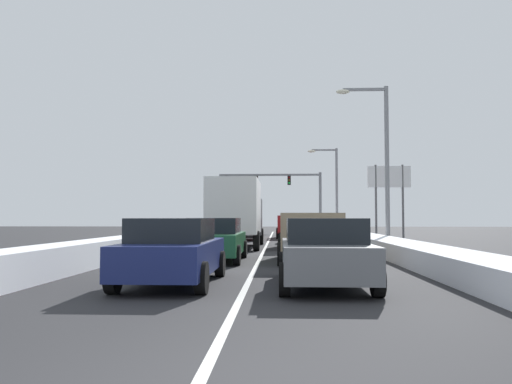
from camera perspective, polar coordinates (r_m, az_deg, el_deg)
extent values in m
plane|color=#28282B|center=(23.58, 0.89, -6.60)|extent=(125.36, 125.36, 0.00)
cube|color=silver|center=(28.39, 1.20, -5.96)|extent=(0.14, 53.04, 0.01)
cube|color=white|center=(28.73, 11.87, -5.24)|extent=(1.59, 53.04, 0.63)
cube|color=white|center=(29.00, -9.37, -5.09)|extent=(1.20, 53.04, 0.78)
cube|color=slate|center=(11.51, 7.63, -7.33)|extent=(1.82, 4.50, 0.70)
cube|color=black|center=(11.32, 7.67, -4.33)|extent=(1.64, 2.20, 0.55)
cube|color=red|center=(9.27, 4.49, -7.68)|extent=(0.24, 0.08, 0.14)
cube|color=red|center=(9.41, 13.01, -7.54)|extent=(0.24, 0.08, 0.14)
cylinder|color=black|center=(13.03, 3.10, -8.15)|extent=(0.22, 0.66, 0.66)
cylinder|color=black|center=(13.17, 10.95, -8.04)|extent=(0.22, 0.66, 0.66)
cylinder|color=black|center=(9.95, 3.23, -9.78)|extent=(0.22, 0.66, 0.66)
cylinder|color=black|center=(10.12, 13.50, -9.59)|extent=(0.22, 0.66, 0.66)
cube|color=#937F60|center=(17.83, 5.91, -4.42)|extent=(1.95, 4.90, 1.25)
cube|color=black|center=(15.42, 6.41, -3.63)|extent=(1.56, 0.06, 0.55)
cube|color=red|center=(15.41, 3.51, -5.04)|extent=(0.20, 0.08, 0.28)
cube|color=red|center=(15.51, 9.30, -5.00)|extent=(0.20, 0.08, 0.28)
cylinder|color=black|center=(19.53, 2.83, -6.28)|extent=(0.25, 0.74, 0.74)
cylinder|color=black|center=(19.63, 8.45, -6.23)|extent=(0.25, 0.74, 0.74)
cylinder|color=black|center=(16.14, 2.85, -6.99)|extent=(0.25, 0.74, 0.74)
cylinder|color=black|center=(16.26, 9.65, -6.92)|extent=(0.25, 0.74, 0.74)
cube|color=black|center=(25.11, 5.02, -3.97)|extent=(1.95, 4.90, 1.25)
cube|color=black|center=(22.70, 5.26, -3.40)|extent=(1.56, 0.06, 0.55)
cube|color=red|center=(22.69, 3.29, -4.35)|extent=(0.20, 0.08, 0.28)
cube|color=red|center=(22.76, 7.23, -4.33)|extent=(0.20, 0.08, 0.28)
cylinder|color=black|center=(26.81, 2.83, -5.36)|extent=(0.25, 0.74, 0.74)
cylinder|color=black|center=(26.88, 6.92, -5.33)|extent=(0.25, 0.74, 0.74)
cylinder|color=black|center=(23.41, 2.85, -5.71)|extent=(0.25, 0.74, 0.74)
cylinder|color=black|center=(23.50, 7.53, -5.68)|extent=(0.25, 0.74, 0.74)
cube|color=silver|center=(31.62, 4.89, -4.50)|extent=(1.82, 4.50, 0.70)
cube|color=black|center=(31.46, 4.90, -3.41)|extent=(1.64, 2.20, 0.55)
cube|color=red|center=(29.40, 3.70, -4.39)|extent=(0.24, 0.08, 0.14)
cube|color=red|center=(29.45, 6.40, -4.38)|extent=(0.24, 0.08, 0.14)
cylinder|color=black|center=(33.15, 3.25, -4.95)|extent=(0.22, 0.66, 0.66)
cylinder|color=black|center=(33.22, 6.33, -4.93)|extent=(0.22, 0.66, 0.66)
cylinder|color=black|center=(30.06, 3.30, -5.16)|extent=(0.22, 0.66, 0.66)
cylinder|color=black|center=(30.13, 6.71, -5.14)|extent=(0.22, 0.66, 0.66)
cube|color=maroon|center=(37.87, 3.93, -3.61)|extent=(1.95, 4.90, 1.25)
cube|color=black|center=(35.46, 4.01, -3.21)|extent=(1.56, 0.06, 0.55)
cube|color=red|center=(35.46, 2.75, -3.82)|extent=(0.20, 0.08, 0.28)
cube|color=red|center=(35.50, 5.27, -3.81)|extent=(0.20, 0.08, 0.28)
cylinder|color=black|center=(39.58, 2.49, -4.56)|extent=(0.25, 0.74, 0.74)
cylinder|color=black|center=(39.61, 5.26, -4.55)|extent=(0.25, 0.74, 0.74)
cylinder|color=black|center=(36.18, 2.47, -4.72)|extent=(0.25, 0.74, 0.74)
cylinder|color=black|center=(36.22, 5.50, -4.70)|extent=(0.25, 0.74, 0.74)
cube|color=navy|center=(11.88, -9.24, -7.17)|extent=(1.82, 4.50, 0.70)
cube|color=black|center=(11.71, -9.36, -4.27)|extent=(1.64, 2.20, 0.55)
cube|color=red|center=(9.93, -15.82, -7.26)|extent=(0.24, 0.08, 0.14)
cube|color=red|center=(9.59, -7.89, -7.50)|extent=(0.24, 0.08, 0.14)
cylinder|color=black|center=(13.61, -11.58, -7.87)|extent=(0.22, 0.66, 0.66)
cylinder|color=black|center=(13.29, -4.05, -8.04)|extent=(0.22, 0.66, 0.66)
cylinder|color=black|center=(10.65, -15.76, -9.22)|extent=(0.22, 0.66, 0.66)
cylinder|color=black|center=(10.23, -6.12, -9.58)|extent=(0.22, 0.66, 0.66)
cube|color=#1E5633|center=(17.91, -4.59, -5.74)|extent=(1.82, 4.50, 0.70)
cube|color=black|center=(17.74, -4.65, -3.82)|extent=(1.64, 2.20, 0.55)
cube|color=red|center=(15.84, -8.10, -5.67)|extent=(0.24, 0.08, 0.14)
cube|color=red|center=(15.64, -3.09, -5.73)|extent=(0.24, 0.08, 0.14)
cylinder|color=black|center=(19.58, -6.61, -6.37)|extent=(0.22, 0.66, 0.66)
cylinder|color=black|center=(19.38, -1.38, -6.42)|extent=(0.22, 0.66, 0.66)
cylinder|color=black|center=(16.54, -8.37, -7.00)|extent=(0.22, 0.66, 0.66)
cylinder|color=black|center=(16.29, -2.16, -7.09)|extent=(0.22, 0.66, 0.66)
cube|color=#38383D|center=(28.48, -1.74, -2.82)|extent=(2.35, 2.20, 2.00)
cube|color=silver|center=(24.90, -2.38, -1.65)|extent=(2.35, 5.00, 2.60)
cylinder|color=black|center=(28.91, -3.93, -4.99)|extent=(0.28, 0.92, 0.92)
cylinder|color=black|center=(28.73, 0.55, -5.01)|extent=(0.28, 0.92, 0.92)
cylinder|color=black|center=(23.56, -5.45, -5.47)|extent=(0.28, 0.92, 0.92)
cylinder|color=black|center=(23.34, 0.05, -5.50)|extent=(0.28, 0.92, 0.92)
cube|color=maroon|center=(34.79, -1.31, -3.68)|extent=(1.95, 4.90, 1.25)
cube|color=black|center=(32.39, -1.61, -3.25)|extent=(1.56, 0.06, 0.55)
cube|color=red|center=(32.47, -2.99, -3.91)|extent=(0.20, 0.08, 0.28)
cube|color=red|center=(32.35, -0.23, -3.92)|extent=(0.20, 0.08, 0.28)
cylinder|color=black|center=(36.58, -2.62, -4.70)|extent=(0.25, 0.74, 0.74)
cylinder|color=black|center=(36.45, 0.38, -4.70)|extent=(0.25, 0.74, 0.74)
cylinder|color=black|center=(33.20, -3.17, -4.88)|extent=(0.25, 0.74, 0.74)
cylinder|color=black|center=(33.06, 0.14, -4.89)|extent=(0.25, 0.74, 0.74)
cube|color=#B7BABF|center=(40.77, -0.94, -4.15)|extent=(1.82, 4.50, 0.70)
cube|color=black|center=(40.62, -0.95, -3.30)|extent=(1.64, 2.20, 0.55)
cube|color=red|center=(38.63, -2.17, -4.04)|extent=(0.24, 0.08, 0.14)
cube|color=red|center=(38.54, -0.12, -4.04)|extent=(0.24, 0.08, 0.14)
cylinder|color=black|center=(42.39, -2.01, -4.50)|extent=(0.22, 0.66, 0.66)
cylinder|color=black|center=(42.28, 0.40, -4.51)|extent=(0.22, 0.66, 0.66)
cylinder|color=black|center=(39.30, -2.38, -4.63)|extent=(0.22, 0.66, 0.66)
cylinder|color=black|center=(39.19, 0.22, -4.64)|extent=(0.22, 0.66, 0.66)
cylinder|color=slate|center=(52.64, 7.24, -1.15)|extent=(0.28, 0.28, 6.20)
cube|color=slate|center=(52.65, 1.53, 1.93)|extent=(10.46, 0.20, 0.20)
cube|color=black|center=(52.60, 3.74, 1.32)|extent=(0.34, 0.34, 0.95)
sphere|color=#4C0A0A|center=(52.43, 3.74, 1.64)|extent=(0.22, 0.22, 0.22)
sphere|color=#593F0C|center=(52.41, 3.75, 1.33)|extent=(0.22, 0.22, 0.22)
sphere|color=green|center=(52.39, 3.75, 1.02)|extent=(0.22, 0.22, 0.22)
cube|color=black|center=(52.65, 0.04, 1.31)|extent=(0.34, 0.34, 0.95)
sphere|color=#4C0A0A|center=(52.48, 0.03, 1.63)|extent=(0.22, 0.22, 0.22)
sphere|color=#593F0C|center=(52.46, 0.03, 1.32)|extent=(0.22, 0.22, 0.22)
sphere|color=green|center=(52.44, 0.03, 1.01)|extent=(0.22, 0.22, 0.22)
cube|color=black|center=(52.88, -3.28, 1.29)|extent=(0.34, 0.34, 0.95)
sphere|color=#4C0A0A|center=(52.71, -3.30, 1.62)|extent=(0.22, 0.22, 0.22)
sphere|color=#593F0C|center=(52.69, -3.30, 1.31)|extent=(0.22, 0.22, 0.22)
sphere|color=green|center=(52.67, -3.30, 1.00)|extent=(0.22, 0.22, 0.22)
cylinder|color=gray|center=(26.62, 14.51, 2.79)|extent=(0.22, 0.22, 8.24)
cube|color=gray|center=(27.10, 12.08, 11.19)|extent=(2.20, 0.14, 0.14)
ellipsoid|color=#EAE5C6|center=(26.92, 9.72, 11.04)|extent=(0.70, 0.36, 0.24)
cylinder|color=gray|center=(45.56, 9.06, 0.07)|extent=(0.22, 0.22, 7.70)
cube|color=gray|center=(45.79, 7.65, 4.70)|extent=(2.20, 0.14, 0.14)
ellipsoid|color=#EAE5C6|center=(45.69, 6.27, 4.58)|extent=(0.70, 0.36, 0.24)
cylinder|color=#59595B|center=(39.17, 13.32, -1.02)|extent=(0.16, 0.16, 5.50)
cylinder|color=#59595B|center=(39.59, 16.17, -1.00)|extent=(0.16, 0.16, 5.50)
cube|color=white|center=(39.47, 14.72, 1.68)|extent=(3.20, 0.12, 1.60)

